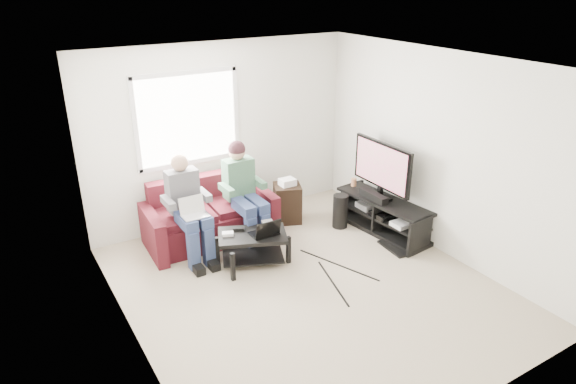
{
  "coord_description": "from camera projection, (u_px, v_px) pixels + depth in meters",
  "views": [
    {
      "loc": [
        -2.89,
        -4.27,
        3.43
      ],
      "look_at": [
        0.1,
        0.6,
        0.98
      ],
      "focal_mm": 32.0,
      "sensor_mm": 36.0,
      "label": 1
    }
  ],
  "objects": [
    {
      "name": "ceiling",
      "position": [
        311.0,
        64.0,
        5.06
      ],
      "size": [
        4.5,
        4.5,
        0.0
      ],
      "primitive_type": "plane",
      "rotation": [
        3.14,
        0.0,
        0.0
      ],
      "color": "white",
      "rests_on": "wall_back"
    },
    {
      "name": "laptop_silver",
      "position": [
        194.0,
        212.0,
        6.33
      ],
      "size": [
        0.33,
        0.23,
        0.24
      ],
      "primitive_type": null,
      "rotation": [
        0.0,
        0.0,
        -0.04
      ],
      "color": "silver",
      "rests_on": "person_left"
    },
    {
      "name": "controller_b",
      "position": [
        239.0,
        229.0,
        6.5
      ],
      "size": [
        0.17,
        0.15,
        0.04
      ],
      "primitive_type": "cube",
      "rotation": [
        0.0,
        0.0,
        -0.52
      ],
      "color": "black",
      "rests_on": "coffee_table"
    },
    {
      "name": "keyboard_floor",
      "position": [
        393.0,
        248.0,
        6.9
      ],
      "size": [
        0.21,
        0.51,
        0.03
      ],
      "primitive_type": "cube",
      "rotation": [
        0.0,
        0.0,
        -0.09
      ],
      "color": "black",
      "rests_on": "floor"
    },
    {
      "name": "person_left",
      "position": [
        188.0,
        204.0,
        6.49
      ],
      "size": [
        0.4,
        0.7,
        1.34
      ],
      "color": "navy",
      "rests_on": "sofa"
    },
    {
      "name": "wall_right",
      "position": [
        440.0,
        154.0,
        6.53
      ],
      "size": [
        0.0,
        4.5,
        4.5
      ],
      "primitive_type": "plane",
      "rotation": [
        1.57,
        0.0,
        -1.57
      ],
      "color": "silver",
      "rests_on": "floor"
    },
    {
      "name": "person_right",
      "position": [
        243.0,
        186.0,
        6.87
      ],
      "size": [
        0.4,
        0.71,
        1.39
      ],
      "color": "navy",
      "rests_on": "sofa"
    },
    {
      "name": "wall_left",
      "position": [
        124.0,
        230.0,
        4.61
      ],
      "size": [
        0.0,
        4.5,
        4.5
      ],
      "primitive_type": "plane",
      "rotation": [
        1.57,
        0.0,
        1.57
      ],
      "color": "silver",
      "rests_on": "floor"
    },
    {
      "name": "sofa",
      "position": [
        209.0,
        217.0,
        7.09
      ],
      "size": [
        1.81,
        0.92,
        0.84
      ],
      "color": "#4B1214",
      "rests_on": "floor"
    },
    {
      "name": "window",
      "position": [
        188.0,
        119.0,
        6.96
      ],
      "size": [
        1.48,
        0.04,
        1.28
      ],
      "color": "white",
      "rests_on": "wall_back"
    },
    {
      "name": "tv_stand",
      "position": [
        383.0,
        217.0,
        7.3
      ],
      "size": [
        0.6,
        1.53,
        0.49
      ],
      "color": "black",
      "rests_on": "floor"
    },
    {
      "name": "wall_back",
      "position": [
        222.0,
        134.0,
        7.34
      ],
      "size": [
        4.5,
        0.0,
        4.5
      ],
      "primitive_type": "plane",
      "rotation": [
        1.57,
        0.0,
        0.0
      ],
      "color": "silver",
      "rests_on": "floor"
    },
    {
      "name": "wall_front",
      "position": [
        477.0,
        284.0,
        3.81
      ],
      "size": [
        4.5,
        0.0,
        4.5
      ],
      "primitive_type": "plane",
      "rotation": [
        -1.57,
        0.0,
        0.0
      ],
      "color": "silver",
      "rests_on": "floor"
    },
    {
      "name": "end_table",
      "position": [
        287.0,
        202.0,
        7.59
      ],
      "size": [
        0.38,
        0.38,
        0.67
      ],
      "color": "black",
      "rests_on": "floor"
    },
    {
      "name": "console_grey",
      "position": [
        370.0,
        205.0,
        7.51
      ],
      "size": [
        0.34,
        0.26,
        0.08
      ],
      "primitive_type": "cube",
      "color": "gray",
      "rests_on": "tv_stand"
    },
    {
      "name": "console_black",
      "position": [
        386.0,
        214.0,
        7.23
      ],
      "size": [
        0.38,
        0.3,
        0.07
      ],
      "primitive_type": "cube",
      "color": "black",
      "rests_on": "tv_stand"
    },
    {
      "name": "soundbar",
      "position": [
        373.0,
        196.0,
        7.2
      ],
      "size": [
        0.12,
        0.5,
        0.1
      ],
      "primitive_type": "cube",
      "color": "black",
      "rests_on": "tv_stand"
    },
    {
      "name": "tv",
      "position": [
        382.0,
        167.0,
        7.09
      ],
      "size": [
        0.12,
        1.1,
        0.81
      ],
      "color": "black",
      "rests_on": "tv_stand"
    },
    {
      "name": "subwoofer",
      "position": [
        340.0,
        211.0,
        7.42
      ],
      "size": [
        0.22,
        0.22,
        0.5
      ],
      "primitive_type": "cylinder",
      "color": "black",
      "rests_on": "floor"
    },
    {
      "name": "floor",
      "position": [
        307.0,
        286.0,
        6.09
      ],
      "size": [
        4.5,
        4.5,
        0.0
      ],
      "primitive_type": "plane",
      "color": "tan",
      "rests_on": "ground"
    },
    {
      "name": "controller_c",
      "position": [
        267.0,
        222.0,
        6.67
      ],
      "size": [
        0.16,
        0.12,
        0.04
      ],
      "primitive_type": "cube",
      "rotation": [
        0.0,
        0.0,
        -0.26
      ],
      "color": "gray",
      "rests_on": "coffee_table"
    },
    {
      "name": "controller_a",
      "position": [
        228.0,
        234.0,
        6.37
      ],
      "size": [
        0.16,
        0.14,
        0.04
      ],
      "primitive_type": "cube",
      "rotation": [
        0.0,
        0.0,
        -0.42
      ],
      "color": "silver",
      "rests_on": "coffee_table"
    },
    {
      "name": "coffee_table",
      "position": [
        253.0,
        242.0,
        6.46
      ],
      "size": [
        0.98,
        0.81,
        0.42
      ],
      "color": "black",
      "rests_on": "floor"
    },
    {
      "name": "laptop_black",
      "position": [
        264.0,
        225.0,
        6.36
      ],
      "size": [
        0.39,
        0.32,
        0.24
      ],
      "primitive_type": null,
      "rotation": [
        0.0,
        0.0,
        -0.27
      ],
      "color": "black",
      "rests_on": "coffee_table"
    },
    {
      "name": "console_white",
      "position": [
        403.0,
        224.0,
        6.96
      ],
      "size": [
        0.3,
        0.22,
        0.06
      ],
      "primitive_type": "cube",
      "color": "silver",
      "rests_on": "tv_stand"
    },
    {
      "name": "drink_cup",
      "position": [
        354.0,
        182.0,
        7.64
      ],
      "size": [
        0.08,
        0.08,
        0.12
      ],
      "primitive_type": "cylinder",
      "color": "#AF714B",
      "rests_on": "tv_stand"
    }
  ]
}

